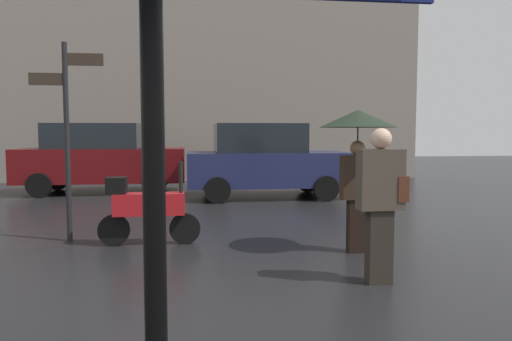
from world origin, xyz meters
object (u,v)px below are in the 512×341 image
(parked_scooter, at_px, (146,207))
(parked_car_left, at_px, (101,158))
(street_signpost, at_px, (67,122))
(pedestrian_with_bag, at_px, (381,196))
(pedestrian_with_umbrella, at_px, (358,137))
(parked_car_right, at_px, (264,160))

(parked_scooter, xyz_separation_m, parked_car_left, (-1.83, 6.63, 0.42))
(parked_scooter, bearing_deg, street_signpost, 168.23)
(pedestrian_with_bag, bearing_deg, parked_car_left, 157.65)
(parked_scooter, height_order, street_signpost, street_signpost)
(pedestrian_with_bag, relative_size, parked_car_left, 0.38)
(pedestrian_with_bag, xyz_separation_m, street_signpost, (-3.91, 2.64, 0.86))
(pedestrian_with_bag, distance_m, parked_scooter, 3.53)
(pedestrian_with_umbrella, bearing_deg, street_signpost, -106.57)
(parked_car_right, distance_m, street_signpost, 6.04)
(pedestrian_with_bag, bearing_deg, parked_car_right, 131.96)
(pedestrian_with_bag, height_order, parked_car_left, parked_car_left)
(pedestrian_with_bag, height_order, parked_car_right, parked_car_right)
(parked_car_right, bearing_deg, pedestrian_with_bag, -99.48)
(pedestrian_with_umbrella, distance_m, parked_scooter, 3.22)
(parked_scooter, height_order, parked_car_left, parked_car_left)
(parked_car_left, height_order, parked_car_right, parked_car_left)
(parked_car_left, bearing_deg, street_signpost, -99.07)
(parked_car_left, bearing_deg, parked_car_right, -34.30)
(parked_car_left, relative_size, street_signpost, 1.49)
(pedestrian_with_bag, distance_m, parked_car_left, 9.95)
(parked_scooter, distance_m, parked_car_right, 5.71)
(pedestrian_with_bag, xyz_separation_m, parked_car_right, (-0.19, 7.32, -0.01))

